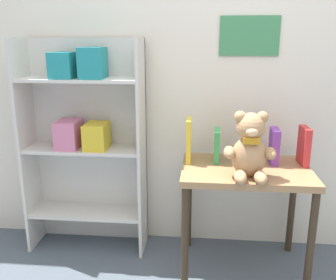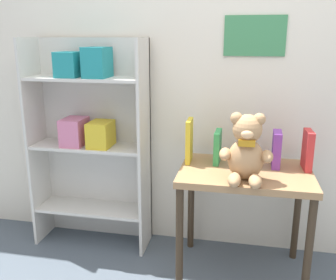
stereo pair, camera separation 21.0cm
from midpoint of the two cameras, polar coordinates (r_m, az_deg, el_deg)
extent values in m
cube|color=silver|center=(2.29, 12.17, 13.44)|extent=(4.80, 0.06, 2.50)
cube|color=#3D8451|center=(2.26, 15.80, 15.03)|extent=(0.34, 0.01, 0.22)
cube|color=beige|center=(2.51, -17.09, -0.50)|extent=(0.02, 0.26, 1.31)
cube|color=beige|center=(2.26, -0.97, -1.51)|extent=(0.02, 0.26, 1.31)
cube|color=beige|center=(2.47, -8.48, -0.22)|extent=(0.73, 0.02, 1.31)
cube|color=beige|center=(2.51, -9.03, -10.22)|extent=(0.70, 0.24, 0.02)
cube|color=beige|center=(2.36, -9.45, -0.99)|extent=(0.70, 0.24, 0.02)
cube|color=beige|center=(2.28, -9.92, 9.19)|extent=(0.70, 0.24, 0.02)
cube|color=teal|center=(2.29, -12.18, 11.18)|extent=(0.13, 0.18, 0.15)
cube|color=teal|center=(2.23, -8.05, 11.62)|extent=(0.13, 0.18, 0.17)
cube|color=#D17093|center=(2.36, -11.62, 1.22)|extent=(0.13, 0.18, 0.17)
cube|color=gold|center=(2.30, -7.65, 0.86)|extent=(0.13, 0.18, 0.15)
cube|color=#9E754C|center=(2.08, 14.57, -4.99)|extent=(0.70, 0.49, 0.04)
cylinder|color=#37291A|center=(2.02, 4.84, -14.98)|extent=(0.04, 0.04, 0.59)
cylinder|color=#37291A|center=(2.06, 23.48, -15.63)|extent=(0.04, 0.04, 0.59)
cylinder|color=#37291A|center=(2.40, 6.07, -9.80)|extent=(0.04, 0.04, 0.59)
cylinder|color=#37291A|center=(2.44, 21.46, -10.46)|extent=(0.04, 0.04, 0.59)
ellipsoid|color=tan|center=(1.92, 14.85, -2.90)|extent=(0.18, 0.14, 0.21)
sphere|color=tan|center=(1.87, 15.17, 1.60)|extent=(0.14, 0.14, 0.14)
sphere|color=tan|center=(1.86, 13.62, 3.19)|extent=(0.06, 0.06, 0.06)
sphere|color=tan|center=(1.87, 16.93, 3.01)|extent=(0.06, 0.06, 0.06)
ellipsoid|color=#F4BB82|center=(1.82, 15.26, 0.82)|extent=(0.06, 0.04, 0.04)
ellipsoid|color=tan|center=(1.89, 11.88, -2.16)|extent=(0.06, 0.12, 0.06)
ellipsoid|color=tan|center=(1.90, 17.95, -2.46)|extent=(0.06, 0.12, 0.06)
ellipsoid|color=tan|center=(1.84, 13.33, -5.98)|extent=(0.06, 0.13, 0.06)
ellipsoid|color=tan|center=(1.85, 16.37, -6.12)|extent=(0.06, 0.13, 0.06)
cube|color=#C68419|center=(1.83, 15.15, -0.51)|extent=(0.08, 0.02, 0.03)
cube|color=gold|center=(2.13, 6.09, -0.14)|extent=(0.03, 0.15, 0.25)
cube|color=#33934C|center=(2.14, 10.36, -1.06)|extent=(0.04, 0.15, 0.18)
cube|color=#2D51B7|center=(2.14, 14.69, -0.43)|extent=(0.02, 0.13, 0.25)
cube|color=purple|center=(2.15, 18.92, -1.39)|extent=(0.05, 0.14, 0.20)
cube|color=red|center=(2.17, 23.15, -1.46)|extent=(0.04, 0.15, 0.21)
camera|label=1|loc=(0.10, -87.14, 0.79)|focal=40.00mm
camera|label=2|loc=(0.10, 92.86, -0.79)|focal=40.00mm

